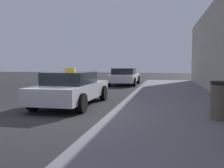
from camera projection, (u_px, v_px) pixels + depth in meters
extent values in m
plane|color=#232326|center=(40.00, 117.00, 7.18)|extent=(80.00, 80.00, 0.00)
cube|color=slate|center=(181.00, 121.00, 6.33)|extent=(4.00, 32.00, 0.15)
cylinder|color=brown|center=(222.00, 102.00, 6.20)|extent=(0.58, 0.58, 0.89)
cylinder|color=black|center=(223.00, 83.00, 6.17)|extent=(0.61, 0.61, 0.08)
cube|color=#B7B7BF|center=(73.00, 91.00, 9.35)|extent=(1.71, 4.47, 0.55)
cube|color=black|center=(70.00, 78.00, 9.09)|extent=(1.50, 2.01, 0.45)
cube|color=yellow|center=(70.00, 70.00, 9.06)|extent=(0.36, 0.14, 0.16)
cylinder|color=black|center=(67.00, 92.00, 10.94)|extent=(0.22, 0.64, 0.64)
cylinder|color=black|center=(104.00, 93.00, 10.58)|extent=(0.22, 0.64, 0.64)
cylinder|color=black|center=(33.00, 101.00, 8.15)|extent=(0.22, 0.64, 0.64)
cylinder|color=black|center=(82.00, 103.00, 7.79)|extent=(0.22, 0.64, 0.64)
cube|color=white|center=(125.00, 78.00, 18.66)|extent=(1.83, 4.29, 0.55)
cube|color=black|center=(124.00, 71.00, 18.41)|extent=(1.61, 1.93, 0.45)
cylinder|color=black|center=(116.00, 79.00, 20.21)|extent=(0.22, 0.64, 0.64)
cylinder|color=black|center=(138.00, 80.00, 19.82)|extent=(0.22, 0.64, 0.64)
cylinder|color=black|center=(109.00, 82.00, 17.53)|extent=(0.22, 0.64, 0.64)
cylinder|color=black|center=(134.00, 82.00, 17.14)|extent=(0.22, 0.64, 0.64)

